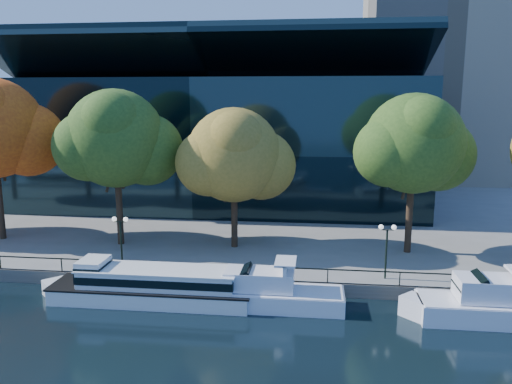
# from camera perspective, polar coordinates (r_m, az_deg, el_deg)

# --- Properties ---
(ground) EXTENTS (160.00, 160.00, 0.00)m
(ground) POSITION_cam_1_polar(r_m,az_deg,el_deg) (35.01, -8.78, -12.87)
(ground) COLOR black
(ground) RESTS_ON ground
(promenade) EXTENTS (90.00, 67.08, 1.00)m
(promenade) POSITION_cam_1_polar(r_m,az_deg,el_deg) (69.12, -0.75, -0.43)
(promenade) COLOR slate
(promenade) RESTS_ON ground
(railing) EXTENTS (88.20, 0.08, 0.99)m
(railing) POSITION_cam_1_polar(r_m,az_deg,el_deg) (37.23, -7.52, -8.17)
(railing) COLOR black
(railing) RESTS_ON promenade
(convention_building) EXTENTS (50.00, 24.57, 21.43)m
(convention_building) POSITION_cam_1_polar(r_m,az_deg,el_deg) (64.16, -4.87, 5.88)
(convention_building) COLOR black
(convention_building) RESTS_ON ground
(tour_boat) EXTENTS (15.33, 3.42, 2.91)m
(tour_boat) POSITION_cam_1_polar(r_m,az_deg,el_deg) (35.90, -12.39, -10.25)
(tour_boat) COLOR silver
(tour_boat) RESTS_ON ground
(cruiser_near) EXTENTS (11.44, 2.95, 3.31)m
(cruiser_near) POSITION_cam_1_polar(r_m,az_deg,el_deg) (34.39, 0.49, -11.33)
(cruiser_near) COLOR silver
(cruiser_near) RESTS_ON ground
(cruiser_far) EXTENTS (11.23, 3.11, 3.67)m
(cruiser_far) POSITION_cam_1_polar(r_m,az_deg,el_deg) (35.49, 25.41, -11.47)
(cruiser_far) COLOR silver
(cruiser_far) RESTS_ON ground
(tree_2) EXTENTS (10.65, 8.73, 13.71)m
(tree_2) POSITION_cam_1_polar(r_m,az_deg,el_deg) (44.91, -15.55, 5.67)
(tree_2) COLOR black
(tree_2) RESTS_ON promenade
(tree_3) EXTENTS (10.09, 8.28, 12.15)m
(tree_3) POSITION_cam_1_polar(r_m,az_deg,el_deg) (42.57, -2.34, 4.00)
(tree_3) COLOR black
(tree_3) RESTS_ON promenade
(tree_4) EXTENTS (10.26, 8.41, 13.34)m
(tree_4) POSITION_cam_1_polar(r_m,az_deg,el_deg) (42.92, 17.78, 5.05)
(tree_4) COLOR black
(tree_4) RESTS_ON promenade
(lamp_1) EXTENTS (1.26, 0.36, 4.03)m
(lamp_1) POSITION_cam_1_polar(r_m,az_deg,el_deg) (39.52, -15.22, -4.24)
(lamp_1) COLOR black
(lamp_1) RESTS_ON promenade
(lamp_2) EXTENTS (1.26, 0.36, 4.03)m
(lamp_2) POSITION_cam_1_polar(r_m,az_deg,el_deg) (37.09, 14.73, -5.20)
(lamp_2) COLOR black
(lamp_2) RESTS_ON promenade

